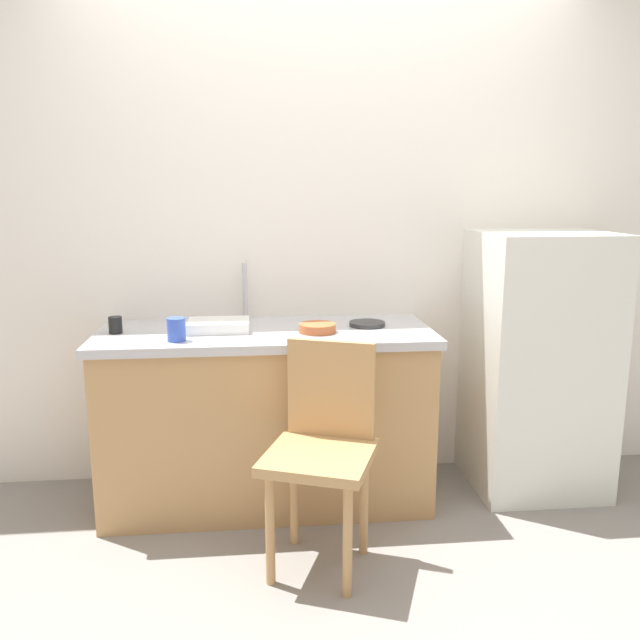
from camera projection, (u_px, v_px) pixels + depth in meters
The scene contains 12 objects.
ground_plane at pixel (348, 569), 2.59m from camera, with size 8.00×8.00×0.00m, color gray.
back_wall at pixel (322, 239), 3.32m from camera, with size 4.80×0.10×2.46m, color white.
cabinet_base at pixel (267, 419), 3.11m from camera, with size 1.51×0.60×0.80m, color tan.
countertop at pixel (266, 334), 3.03m from camera, with size 1.55×0.64×0.04m, color #B7B7BC.
faucet at pixel (245, 291), 3.23m from camera, with size 0.02×0.02×0.28m, color #B7B7BC.
refrigerator at pixel (537, 362), 3.22m from camera, with size 0.62×0.56×1.28m, color silver.
chair at pixel (323, 444), 2.56m from camera, with size 0.52×0.52×0.89m.
dish_tray at pixel (219, 326), 2.99m from camera, with size 0.28×0.20×0.05m, color white.
terracotta_bowl at pixel (317, 328), 2.96m from camera, with size 0.17×0.17×0.04m, color #B25B33.
hotplate at pixel (367, 324), 3.10m from camera, with size 0.17×0.17×0.02m, color #2D2D2D.
cup_black at pixel (115, 325), 2.94m from camera, with size 0.06×0.06×0.08m, color black.
cup_blue at pixel (176, 330), 2.79m from camera, with size 0.08×0.08×0.10m, color blue.
Camera 1 is at (-0.35, -2.31, 1.49)m, focal length 36.56 mm.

